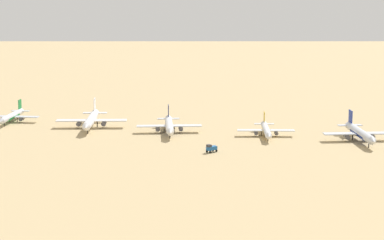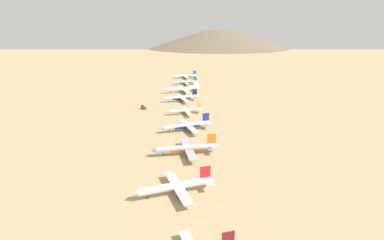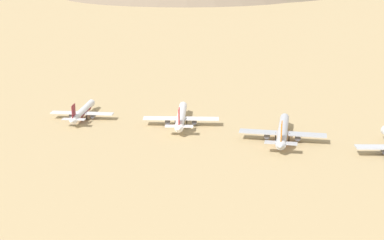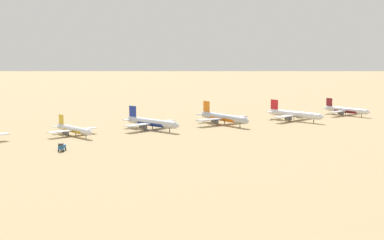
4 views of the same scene
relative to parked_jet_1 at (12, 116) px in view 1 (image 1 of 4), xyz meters
name	(u,v)px [view 1 (image 1 of 4)]	position (x,y,z in m)	size (l,w,h in m)	color
ground_plane	(266,138)	(29.15, 143.45, -3.63)	(2347.97, 2347.97, 0.00)	tan
parked_jet_1	(12,116)	(0.00, 0.00, 0.00)	(37.79, 30.62, 10.92)	silver
parked_jet_2	(91,120)	(12.32, 48.73, 0.95)	(47.81, 38.96, 13.78)	white
parked_jet_3	(169,125)	(21.72, 92.79, 0.47)	(42.71, 34.89, 12.33)	silver
parked_jet_4	(266,130)	(26.53, 143.71, -0.11)	(36.69, 29.83, 10.58)	silver
parked_jet_5	(360,133)	(33.78, 190.18, 0.65)	(44.51, 36.39, 12.87)	silver
service_truck	(211,148)	(64.70, 117.72, -1.55)	(5.48, 5.41, 3.90)	#1E5999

